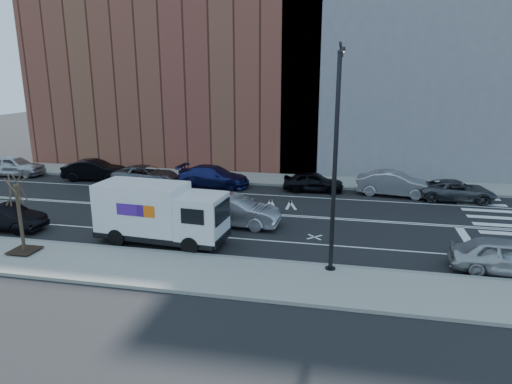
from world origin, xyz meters
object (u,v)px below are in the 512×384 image
at_px(far_parked_a, 14,166).
at_px(far_parked_b, 95,170).
at_px(fedex_van, 160,213).
at_px(near_parked_front, 506,256).
at_px(driving_sedan, 233,211).

bearing_deg(far_parked_a, far_parked_b, -95.35).
xyz_separation_m(fedex_van, far_parked_a, (-17.79, 11.63, -0.73)).
height_order(far_parked_a, near_parked_front, far_parked_a).
xyz_separation_m(far_parked_a, driving_sedan, (20.63, -8.36, 0.01)).
distance_m(far_parked_b, near_parked_front, 28.68).
bearing_deg(far_parked_b, fedex_van, -145.70).
bearing_deg(near_parked_front, fedex_van, 92.26).
relative_size(far_parked_a, near_parked_front, 1.10).
bearing_deg(near_parked_front, driving_sedan, 77.68).
height_order(fedex_van, far_parked_a, fedex_van).
bearing_deg(driving_sedan, fedex_van, 141.48).
height_order(far_parked_b, near_parked_front, far_parked_b).
height_order(far_parked_a, driving_sedan, driving_sedan).
height_order(fedex_van, near_parked_front, fedex_van).
bearing_deg(far_parked_b, driving_sedan, -129.79).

